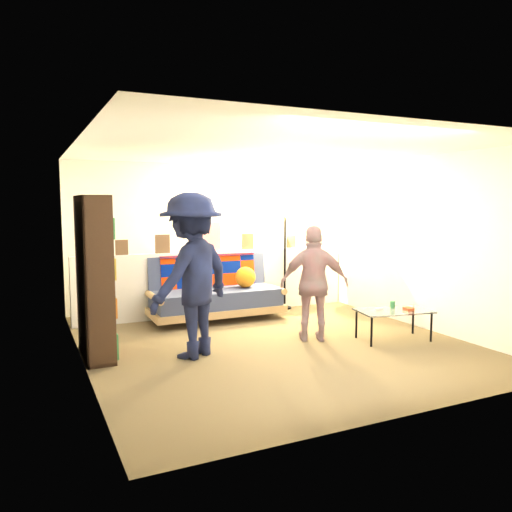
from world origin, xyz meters
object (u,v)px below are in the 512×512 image
at_px(bookshelf, 94,282).
at_px(coffee_table, 394,312).
at_px(futon_sofa, 215,292).
at_px(floor_lamp, 285,239).
at_px(person_left, 192,276).
at_px(person_right, 314,284).

height_order(bookshelf, coffee_table, bookshelf).
relative_size(bookshelf, coffee_table, 1.83).
height_order(futon_sofa, floor_lamp, floor_lamp).
xyz_separation_m(bookshelf, floor_lamp, (3.21, 1.40, 0.31)).
xyz_separation_m(bookshelf, person_left, (1.00, -0.46, 0.08)).
xyz_separation_m(floor_lamp, person_left, (-2.21, -1.86, -0.23)).
height_order(bookshelf, floor_lamp, bookshelf).
bearing_deg(person_left, futon_sofa, -150.43).
bearing_deg(person_right, bookshelf, 14.80).
xyz_separation_m(futon_sofa, coffee_table, (1.65, -2.11, -0.04)).
relative_size(bookshelf, floor_lamp, 1.12).
relative_size(futon_sofa, coffee_table, 1.99).
height_order(futon_sofa, person_right, person_right).
height_order(futon_sofa, person_left, person_left).
relative_size(futon_sofa, person_left, 1.07).
xyz_separation_m(futon_sofa, floor_lamp, (1.32, 0.20, 0.76)).
relative_size(person_left, person_right, 1.27).
distance_m(futon_sofa, coffee_table, 2.68).
height_order(futon_sofa, coffee_table, futon_sofa).
bearing_deg(futon_sofa, floor_lamp, 8.42).
height_order(bookshelf, person_left, person_left).
distance_m(coffee_table, floor_lamp, 2.46).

